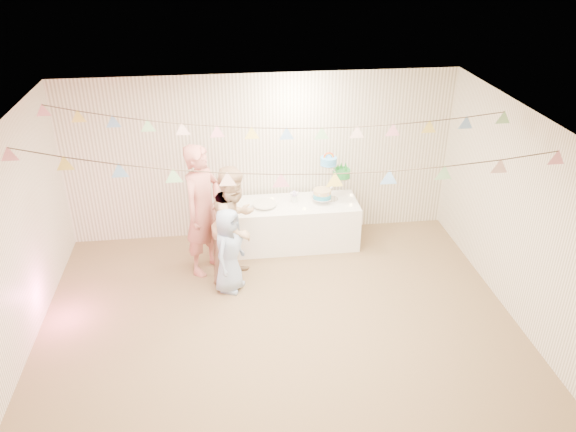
{
  "coord_description": "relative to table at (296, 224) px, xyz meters",
  "views": [
    {
      "loc": [
        -0.6,
        -5.57,
        4.54
      ],
      "look_at": [
        0.2,
        0.8,
        1.15
      ],
      "focal_mm": 35.0,
      "sensor_mm": 36.0,
      "label": 1
    }
  ],
  "objects": [
    {
      "name": "tealight_0",
      "position": [
        -0.8,
        -0.15,
        0.37
      ],
      "size": [
        0.04,
        0.04,
        0.03
      ],
      "primitive_type": "cylinder",
      "color": "#FFD88C",
      "rests_on": "table"
    },
    {
      "name": "tealight_4",
      "position": [
        0.82,
        -0.18,
        0.37
      ],
      "size": [
        0.04,
        0.04,
        0.03
      ],
      "primitive_type": "cylinder",
      "color": "#FFD88C",
      "rests_on": "table"
    },
    {
      "name": "cake_bottom",
      "position": [
        0.4,
        -0.01,
        0.48
      ],
      "size": [
        0.31,
        0.31,
        0.15
      ],
      "primitive_type": null,
      "color": "#2BA1CB",
      "rests_on": "cake_stand"
    },
    {
      "name": "person_child",
      "position": [
        -1.06,
        -1.09,
        0.25
      ],
      "size": [
        0.62,
        0.71,
        1.22
      ],
      "primitive_type": "imported",
      "rotation": [
        0.0,
        0.0,
        1.1
      ],
      "color": "#91A7CE",
      "rests_on": "floor"
    },
    {
      "name": "posy",
      "position": [
        -0.01,
        0.05,
        0.48
      ],
      "size": [
        0.15,
        0.15,
        0.18
      ],
      "primitive_type": null,
      "color": "white",
      "rests_on": "table"
    },
    {
      "name": "tealight_1",
      "position": [
        -0.35,
        0.18,
        0.37
      ],
      "size": [
        0.04,
        0.04,
        0.03
      ],
      "primitive_type": "cylinder",
      "color": "#FFD88C",
      "rests_on": "table"
    },
    {
      "name": "person_adult_b",
      "position": [
        -0.95,
        -0.8,
        0.49
      ],
      "size": [
        1.0,
        1.04,
        1.69
      ],
      "primitive_type": "imported",
      "rotation": [
        0.0,
        0.0,
        0.94
      ],
      "color": "tan",
      "rests_on": "floor"
    },
    {
      "name": "bunting_back",
      "position": [
        -0.47,
        -0.92,
        1.99
      ],
      "size": [
        5.6,
        1.1,
        0.4
      ],
      "primitive_type": null,
      "color": "pink",
      "rests_on": "ceiling"
    },
    {
      "name": "cake_top_tier",
      "position": [
        0.49,
        0.02,
        1.02
      ],
      "size": [
        0.25,
        0.25,
        0.19
      ],
      "primitive_type": null,
      "color": "#4CA6EF",
      "rests_on": "cake_stand"
    },
    {
      "name": "back_wall",
      "position": [
        -0.47,
        0.48,
        0.94
      ],
      "size": [
        6.0,
        6.0,
        0.0
      ],
      "primitive_type": "plane",
      "color": "white",
      "rests_on": "ground"
    },
    {
      "name": "cake_middle",
      "position": [
        0.73,
        0.14,
        0.75
      ],
      "size": [
        0.27,
        0.27,
        0.22
      ],
      "primitive_type": null,
      "color": "#1C8032",
      "rests_on": "cake_stand"
    },
    {
      "name": "left_wall",
      "position": [
        -3.47,
        -2.02,
        0.94
      ],
      "size": [
        5.0,
        5.0,
        0.0
      ],
      "primitive_type": "plane",
      "color": "white",
      "rests_on": "ground"
    },
    {
      "name": "table",
      "position": [
        0.0,
        0.0,
        0.0
      ],
      "size": [
        1.9,
        0.76,
        0.71
      ],
      "primitive_type": "cube",
      "color": "white",
      "rests_on": "floor"
    },
    {
      "name": "tealight_5",
      "position": [
        0.9,
        0.15,
        0.37
      ],
      "size": [
        0.04,
        0.04,
        0.03
      ],
      "primitive_type": "cylinder",
      "color": "#FFD88C",
      "rests_on": "table"
    },
    {
      "name": "ceiling",
      "position": [
        -0.47,
        -2.02,
        2.24
      ],
      "size": [
        6.0,
        6.0,
        0.0
      ],
      "primitive_type": "plane",
      "color": "silver",
      "rests_on": "ground"
    },
    {
      "name": "bunting_front",
      "position": [
        -0.47,
        -2.22,
        1.96
      ],
      "size": [
        5.6,
        0.9,
        0.36
      ],
      "primitive_type": null,
      "color": "#72A5E5",
      "rests_on": "ceiling"
    },
    {
      "name": "floor",
      "position": [
        -0.47,
        -2.02,
        -0.36
      ],
      "size": [
        6.0,
        6.0,
        0.0
      ],
      "primitive_type": "plane",
      "color": "brown",
      "rests_on": "ground"
    },
    {
      "name": "tealight_3",
      "position": [
        0.35,
        0.22,
        0.37
      ],
      "size": [
        0.04,
        0.04,
        0.03
      ],
      "primitive_type": "cylinder",
      "color": "#FFD88C",
      "rests_on": "table"
    },
    {
      "name": "cake_stand",
      "position": [
        0.55,
        0.05,
        0.76
      ],
      "size": [
        0.66,
        0.39,
        0.74
      ],
      "primitive_type": null,
      "color": "silver",
      "rests_on": "table"
    },
    {
      "name": "tealight_2",
      "position": [
        0.1,
        -0.22,
        0.37
      ],
      "size": [
        0.04,
        0.04,
        0.03
      ],
      "primitive_type": "cylinder",
      "color": "#FFD88C",
      "rests_on": "table"
    },
    {
      "name": "right_wall",
      "position": [
        2.53,
        -2.02,
        0.94
      ],
      "size": [
        5.0,
        5.0,
        0.0
      ],
      "primitive_type": "plane",
      "color": "white",
      "rests_on": "ground"
    },
    {
      "name": "front_wall",
      "position": [
        -0.47,
        -4.52,
        0.94
      ],
      "size": [
        6.0,
        6.0,
        0.0
      ],
      "primitive_type": "plane",
      "color": "white",
      "rests_on": "ground"
    },
    {
      "name": "person_adult_a",
      "position": [
        -1.38,
        -0.55,
        0.61
      ],
      "size": [
        0.79,
        0.84,
        1.93
      ],
      "primitive_type": "imported",
      "rotation": [
        0.0,
        0.0,
        0.93
      ],
      "color": "#BE6C63",
      "rests_on": "floor"
    },
    {
      "name": "platter",
      "position": [
        -0.48,
        -0.05,
        0.4
      ],
      "size": [
        0.36,
        0.36,
        0.02
      ],
      "primitive_type": "cylinder",
      "color": "white",
      "rests_on": "table"
    }
  ]
}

